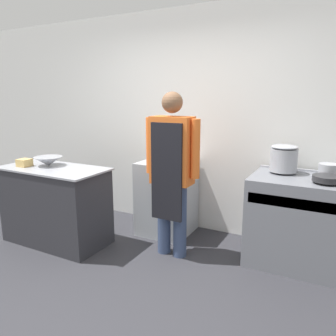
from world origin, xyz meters
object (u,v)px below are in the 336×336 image
object	(u,v)px
plastic_tub	(24,163)
stock_pot	(284,158)
fridge_unit	(167,197)
mixing_bowl	(48,161)
sauce_pot	(328,170)
saute_pan	(327,179)
person_cook	(172,166)
stove	(300,221)

from	to	relation	value
plastic_tub	stock_pot	size ratio (longest dim) A/B	0.48
fridge_unit	mixing_bowl	size ratio (longest dim) A/B	2.80
plastic_tub	sauce_pot	xyz separation A→B (m)	(3.09, 0.98, 0.05)
mixing_bowl	saute_pan	size ratio (longest dim) A/B	1.28
stock_pot	mixing_bowl	bearing A→B (deg)	-161.47
plastic_tub	stock_pot	bearing A→B (deg)	20.10
mixing_bowl	saute_pan	world-z (taller)	mixing_bowl
person_cook	stock_pot	xyz separation A→B (m)	(1.00, 0.55, 0.08)
stove	stock_pot	distance (m)	0.65
fridge_unit	saute_pan	distance (m)	1.82
stove	person_cook	world-z (taller)	person_cook
stove	plastic_tub	xyz separation A→B (m)	(-2.90, -0.86, 0.48)
plastic_tub	stock_pot	world-z (taller)	stock_pot
saute_pan	plastic_tub	bearing A→B (deg)	-166.60
person_cook	stock_pot	size ratio (longest dim) A/B	6.21
mixing_bowl	sauce_pot	distance (m)	2.99
stove	fridge_unit	xyz separation A→B (m)	(-1.55, 0.07, 0.00)
person_cook	fridge_unit	bearing A→B (deg)	123.00
saute_pan	sauce_pot	world-z (taller)	sauce_pot
stove	saute_pan	bearing A→B (deg)	-31.33
stock_pot	stove	bearing A→B (deg)	-28.87
mixing_bowl	person_cook	bearing A→B (deg)	10.60
mixing_bowl	stock_pot	size ratio (longest dim) A/B	1.16
person_cook	mixing_bowl	xyz separation A→B (m)	(-1.46, -0.27, -0.03)
fridge_unit	stove	bearing A→B (deg)	-2.63
plastic_tub	mixing_bowl	bearing A→B (deg)	35.76
person_cook	plastic_tub	world-z (taller)	person_cook
mixing_bowl	stock_pot	bearing A→B (deg)	18.53
stove	sauce_pot	size ratio (longest dim) A/B	5.38
person_cook	mixing_bowl	size ratio (longest dim) A/B	5.35
sauce_pot	saute_pan	bearing A→B (deg)	-90.00
stock_pot	saute_pan	bearing A→B (deg)	-30.04
stock_pot	saute_pan	xyz separation A→B (m)	(0.42, -0.24, -0.11)
person_cook	plastic_tub	xyz separation A→B (m)	(-1.67, -0.43, -0.04)
person_cook	plastic_tub	size ratio (longest dim) A/B	12.82
stove	sauce_pot	world-z (taller)	sauce_pot
mixing_bowl	sauce_pot	bearing A→B (deg)	15.99
stove	saute_pan	world-z (taller)	saute_pan
plastic_tub	saute_pan	bearing A→B (deg)	13.40
mixing_bowl	sauce_pot	world-z (taller)	sauce_pot
plastic_tub	stove	bearing A→B (deg)	16.48
stock_pot	plastic_tub	bearing A→B (deg)	-159.90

